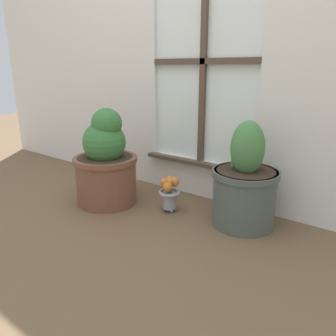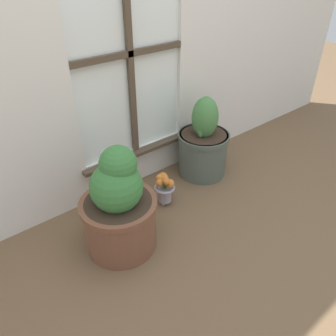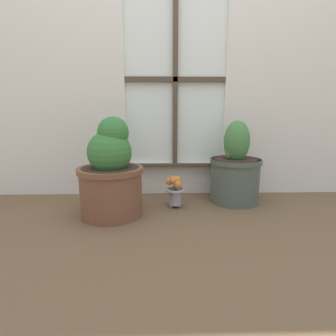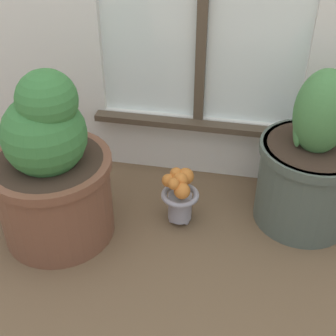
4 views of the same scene
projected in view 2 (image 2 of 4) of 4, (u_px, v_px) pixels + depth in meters
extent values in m
plane|color=brown|center=(199.00, 228.00, 1.91)|extent=(10.00, 10.00, 0.00)
cube|color=silver|center=(136.00, 164.00, 2.26)|extent=(0.74, 0.05, 0.25)
cube|color=white|center=(127.00, 53.00, 1.85)|extent=(0.74, 0.02, 1.24)
cube|color=#4C3D2D|center=(130.00, 54.00, 1.84)|extent=(0.04, 0.02, 1.24)
cube|color=#4C3D2D|center=(130.00, 54.00, 1.84)|extent=(0.74, 0.02, 0.04)
cube|color=#4C3D2D|center=(139.00, 152.00, 2.17)|extent=(0.80, 0.06, 0.02)
cylinder|color=brown|center=(120.00, 223.00, 1.73)|extent=(0.37, 0.37, 0.30)
cylinder|color=brown|center=(118.00, 204.00, 1.65)|extent=(0.40, 0.40, 0.03)
cylinder|color=#38281E|center=(118.00, 202.00, 1.64)|extent=(0.34, 0.34, 0.01)
sphere|color=#387538|center=(116.00, 187.00, 1.59)|extent=(0.26, 0.26, 0.26)
sphere|color=#387538|center=(118.00, 164.00, 1.54)|extent=(0.18, 0.18, 0.18)
ellipsoid|color=#387538|center=(100.00, 190.00, 1.59)|extent=(0.10, 0.13, 0.14)
cylinder|color=#4C564C|center=(203.00, 154.00, 2.31)|extent=(0.34, 0.34, 0.31)
cylinder|color=#4C564C|center=(204.00, 136.00, 2.23)|extent=(0.36, 0.36, 0.03)
cylinder|color=#38281E|center=(204.00, 135.00, 2.22)|extent=(0.31, 0.31, 0.01)
ellipsoid|color=#477F42|center=(205.00, 118.00, 2.15)|extent=(0.18, 0.18, 0.29)
ellipsoid|color=#477F42|center=(199.00, 129.00, 2.14)|extent=(0.05, 0.09, 0.13)
sphere|color=#99939E|center=(162.00, 199.00, 2.12)|extent=(0.02, 0.02, 0.02)
sphere|color=#99939E|center=(163.00, 204.00, 2.07)|extent=(0.02, 0.02, 0.02)
sphere|color=#99939E|center=(169.00, 201.00, 2.10)|extent=(0.02, 0.02, 0.02)
cylinder|color=#99939E|center=(165.00, 194.00, 2.06)|extent=(0.08, 0.08, 0.10)
torus|color=#99939E|center=(165.00, 188.00, 2.04)|extent=(0.13, 0.13, 0.02)
cylinder|color=#386633|center=(165.00, 184.00, 2.02)|extent=(0.03, 0.03, 0.06)
sphere|color=orange|center=(165.00, 179.00, 2.00)|extent=(0.05, 0.05, 0.05)
sphere|color=orange|center=(162.00, 177.00, 2.03)|extent=(0.06, 0.06, 0.06)
sphere|color=orange|center=(160.00, 178.00, 2.00)|extent=(0.04, 0.04, 0.04)
sphere|color=orange|center=(159.00, 183.00, 1.98)|extent=(0.05, 0.05, 0.05)
sphere|color=orange|center=(166.00, 182.00, 1.96)|extent=(0.04, 0.04, 0.04)
sphere|color=orange|center=(169.00, 184.00, 1.99)|extent=(0.06, 0.06, 0.06)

